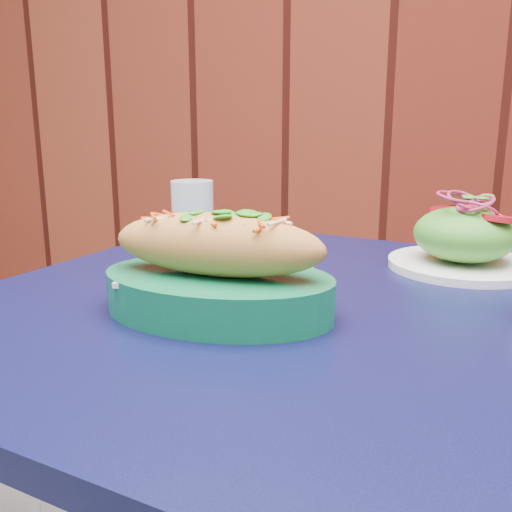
% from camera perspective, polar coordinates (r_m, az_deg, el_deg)
% --- Properties ---
extents(cafe_table, '(0.92, 0.92, 0.75)m').
position_cam_1_polar(cafe_table, '(0.76, 3.59, -10.62)').
color(cafe_table, black).
rests_on(cafe_table, ground).
extents(banh_mi_basket, '(0.28, 0.18, 0.13)m').
position_cam_1_polar(banh_mi_basket, '(0.66, -3.87, -1.58)').
color(banh_mi_basket, '#0E643D').
rests_on(banh_mi_basket, cafe_table).
extents(salad_plate, '(0.22, 0.22, 0.12)m').
position_cam_1_polar(salad_plate, '(0.91, 20.12, 1.55)').
color(salad_plate, white).
rests_on(salad_plate, cafe_table).
extents(water_glass, '(0.07, 0.07, 0.12)m').
position_cam_1_polar(water_glass, '(1.00, -6.35, 4.12)').
color(water_glass, silver).
rests_on(water_glass, cafe_table).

